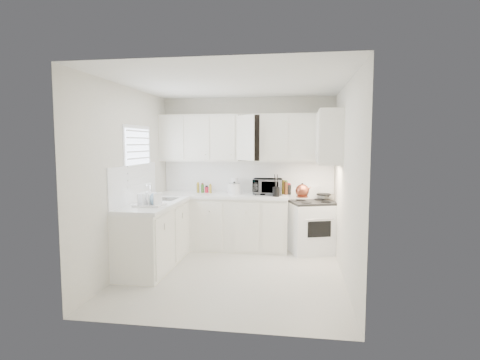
% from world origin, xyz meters
% --- Properties ---
extents(floor, '(3.20, 3.20, 0.00)m').
position_xyz_m(floor, '(0.00, 0.00, 0.00)').
color(floor, beige).
rests_on(floor, ground).
extents(ceiling, '(3.20, 3.20, 0.00)m').
position_xyz_m(ceiling, '(0.00, 0.00, 2.60)').
color(ceiling, white).
rests_on(ceiling, ground).
extents(wall_back, '(3.00, 0.00, 3.00)m').
position_xyz_m(wall_back, '(0.00, 1.60, 1.30)').
color(wall_back, silver).
rests_on(wall_back, ground).
extents(wall_front, '(3.00, 0.00, 3.00)m').
position_xyz_m(wall_front, '(0.00, -1.60, 1.30)').
color(wall_front, silver).
rests_on(wall_front, ground).
extents(wall_left, '(0.00, 3.20, 3.20)m').
position_xyz_m(wall_left, '(-1.50, 0.00, 1.30)').
color(wall_left, silver).
rests_on(wall_left, ground).
extents(wall_right, '(0.00, 3.20, 3.20)m').
position_xyz_m(wall_right, '(1.50, 0.00, 1.30)').
color(wall_right, silver).
rests_on(wall_right, ground).
extents(window_blinds, '(0.06, 0.96, 1.06)m').
position_xyz_m(window_blinds, '(-1.48, 0.35, 1.55)').
color(window_blinds, white).
rests_on(window_blinds, wall_left).
extents(lower_cabinets_back, '(2.22, 0.60, 0.90)m').
position_xyz_m(lower_cabinets_back, '(-0.39, 1.30, 0.45)').
color(lower_cabinets_back, silver).
rests_on(lower_cabinets_back, floor).
extents(lower_cabinets_left, '(0.60, 1.60, 0.90)m').
position_xyz_m(lower_cabinets_left, '(-1.20, 0.20, 0.45)').
color(lower_cabinets_left, silver).
rests_on(lower_cabinets_left, floor).
extents(countertop_back, '(2.24, 0.64, 0.05)m').
position_xyz_m(countertop_back, '(-0.39, 1.29, 0.93)').
color(countertop_back, white).
rests_on(countertop_back, lower_cabinets_back).
extents(countertop_left, '(0.64, 1.62, 0.05)m').
position_xyz_m(countertop_left, '(-1.19, 0.20, 0.93)').
color(countertop_left, white).
rests_on(countertop_left, lower_cabinets_left).
extents(backsplash_back, '(2.98, 0.02, 0.55)m').
position_xyz_m(backsplash_back, '(0.00, 1.59, 1.23)').
color(backsplash_back, white).
rests_on(backsplash_back, wall_back).
extents(backsplash_left, '(0.02, 1.60, 0.55)m').
position_xyz_m(backsplash_left, '(-1.49, 0.20, 1.23)').
color(backsplash_left, white).
rests_on(backsplash_left, wall_left).
extents(upper_cabinets_back, '(3.00, 0.33, 0.80)m').
position_xyz_m(upper_cabinets_back, '(0.00, 1.44, 1.50)').
color(upper_cabinets_back, silver).
rests_on(upper_cabinets_back, wall_back).
extents(upper_cabinets_right, '(0.33, 0.90, 0.80)m').
position_xyz_m(upper_cabinets_right, '(1.33, 0.82, 1.50)').
color(upper_cabinets_right, silver).
rests_on(upper_cabinets_right, wall_right).
extents(sink, '(0.42, 0.38, 0.30)m').
position_xyz_m(sink, '(-1.19, 0.55, 1.07)').
color(sink, gray).
rests_on(sink, countertop_left).
extents(stove, '(0.86, 0.78, 1.10)m').
position_xyz_m(stove, '(1.13, 1.27, 0.55)').
color(stove, white).
rests_on(stove, floor).
extents(tea_kettle, '(0.34, 0.31, 0.25)m').
position_xyz_m(tea_kettle, '(0.95, 1.11, 1.06)').
color(tea_kettle, maroon).
rests_on(tea_kettle, stove).
extents(frying_pan, '(0.32, 0.44, 0.04)m').
position_xyz_m(frying_pan, '(1.31, 1.43, 0.96)').
color(frying_pan, black).
rests_on(frying_pan, stove).
extents(microwave, '(0.48, 0.27, 0.33)m').
position_xyz_m(microwave, '(0.37, 1.34, 1.11)').
color(microwave, gray).
rests_on(microwave, countertop_back).
extents(rice_cooker, '(0.24, 0.24, 0.21)m').
position_xyz_m(rice_cooker, '(-0.19, 1.30, 1.06)').
color(rice_cooker, white).
rests_on(rice_cooker, countertop_back).
extents(paper_towel, '(0.12, 0.12, 0.27)m').
position_xyz_m(paper_towel, '(-0.21, 1.45, 1.08)').
color(paper_towel, white).
rests_on(paper_towel, countertop_back).
extents(utensil_crock, '(0.13, 0.13, 0.37)m').
position_xyz_m(utensil_crock, '(0.53, 1.10, 1.14)').
color(utensil_crock, black).
rests_on(utensil_crock, countertop_back).
extents(dish_rack, '(0.40, 0.31, 0.21)m').
position_xyz_m(dish_rack, '(-1.14, -0.11, 1.06)').
color(dish_rack, white).
rests_on(dish_rack, countertop_left).
extents(spice_left_0, '(0.06, 0.06, 0.13)m').
position_xyz_m(spice_left_0, '(-0.85, 1.42, 1.02)').
color(spice_left_0, olive).
rests_on(spice_left_0, countertop_back).
extents(spice_left_1, '(0.06, 0.06, 0.13)m').
position_xyz_m(spice_left_1, '(-0.78, 1.33, 1.02)').
color(spice_left_1, '#316120').
rests_on(spice_left_1, countertop_back).
extents(spice_left_2, '(0.06, 0.06, 0.13)m').
position_xyz_m(spice_left_2, '(-0.70, 1.42, 1.02)').
color(spice_left_2, red).
rests_on(spice_left_2, countertop_back).
extents(spice_left_3, '(0.06, 0.06, 0.13)m').
position_xyz_m(spice_left_3, '(-0.62, 1.33, 1.02)').
color(spice_left_3, gold).
rests_on(spice_left_3, countertop_back).
extents(sauce_right_0, '(0.06, 0.06, 0.19)m').
position_xyz_m(sauce_right_0, '(0.58, 1.46, 1.05)').
color(sauce_right_0, red).
rests_on(sauce_right_0, countertop_back).
extents(sauce_right_1, '(0.06, 0.06, 0.19)m').
position_xyz_m(sauce_right_1, '(0.64, 1.40, 1.05)').
color(sauce_right_1, gold).
rests_on(sauce_right_1, countertop_back).
extents(sauce_right_2, '(0.06, 0.06, 0.19)m').
position_xyz_m(sauce_right_2, '(0.69, 1.46, 1.05)').
color(sauce_right_2, brown).
rests_on(sauce_right_2, countertop_back).
extents(sauce_right_3, '(0.06, 0.06, 0.19)m').
position_xyz_m(sauce_right_3, '(0.74, 1.40, 1.05)').
color(sauce_right_3, black).
rests_on(sauce_right_3, countertop_back).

